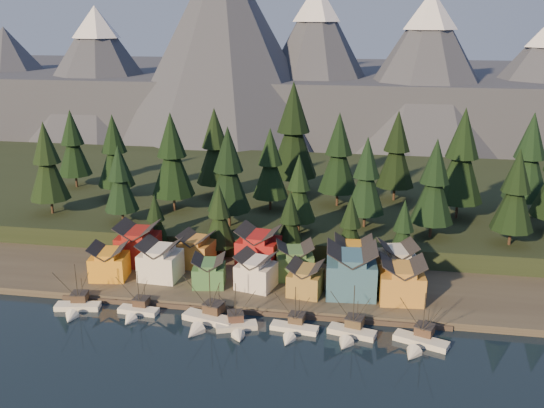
% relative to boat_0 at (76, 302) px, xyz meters
% --- Properties ---
extents(ground, '(500.00, 500.00, 0.00)m').
position_rel_boat_0_xyz_m(ground, '(34.74, -10.39, -2.05)').
color(ground, black).
rests_on(ground, ground).
extents(shore_strip, '(400.00, 50.00, 1.50)m').
position_rel_boat_0_xyz_m(shore_strip, '(34.74, 29.61, -1.30)').
color(shore_strip, '#39322A').
rests_on(shore_strip, ground).
extents(hillside, '(420.00, 100.00, 6.00)m').
position_rel_boat_0_xyz_m(hillside, '(34.74, 79.61, 0.95)').
color(hillside, black).
rests_on(hillside, ground).
extents(dock, '(80.00, 4.00, 1.00)m').
position_rel_boat_0_xyz_m(dock, '(34.74, 6.11, -1.55)').
color(dock, '#473B33').
rests_on(dock, ground).
extents(mountain_ridge, '(560.00, 190.00, 90.00)m').
position_rel_boat_0_xyz_m(mountain_ridge, '(30.54, 203.20, 24.01)').
color(mountain_ridge, '#434956').
rests_on(mountain_ridge, ground).
extents(boat_0, '(9.58, 10.18, 10.78)m').
position_rel_boat_0_xyz_m(boat_0, '(0.00, 0.00, 0.00)').
color(boat_0, white).
rests_on(boat_0, ground).
extents(boat_1, '(8.51, 9.16, 9.98)m').
position_rel_boat_0_xyz_m(boat_1, '(12.70, 0.53, -0.13)').
color(boat_1, white).
rests_on(boat_1, ground).
extents(boat_2, '(11.29, 11.79, 12.14)m').
position_rel_boat_0_xyz_m(boat_2, '(27.53, -0.93, 0.21)').
color(boat_2, silver).
rests_on(boat_2, ground).
extents(boat_3, '(8.57, 9.09, 10.33)m').
position_rel_boat_0_xyz_m(boat_3, '(34.06, -2.47, 0.00)').
color(boat_3, beige).
rests_on(boat_3, ground).
extents(boat_4, '(9.59, 10.24, 9.88)m').
position_rel_boat_0_xyz_m(boat_4, '(44.72, -1.45, -0.26)').
color(boat_4, white).
rests_on(boat_4, ground).
extents(boat_5, '(9.62, 10.12, 11.04)m').
position_rel_boat_0_xyz_m(boat_5, '(55.53, -1.25, 0.08)').
color(boat_5, beige).
rests_on(boat_5, ground).
extents(boat_6, '(10.55, 10.95, 11.09)m').
position_rel_boat_0_xyz_m(boat_6, '(68.01, -2.52, -0.01)').
color(boat_6, silver).
rests_on(boat_6, ground).
extents(house_front_0, '(8.66, 8.30, 7.75)m').
position_rel_boat_0_xyz_m(house_front_0, '(1.45, 13.63, 3.52)').
color(house_front_0, orange).
rests_on(house_front_0, shore_strip).
extents(house_front_1, '(8.86, 8.54, 8.70)m').
position_rel_boat_0_xyz_m(house_front_1, '(12.76, 15.37, 4.02)').
color(house_front_1, white).
rests_on(house_front_1, shore_strip).
extents(house_front_2, '(7.71, 7.75, 6.61)m').
position_rel_boat_0_xyz_m(house_front_2, '(24.34, 13.57, 2.93)').
color(house_front_2, '#3E743E').
rests_on(house_front_2, shore_strip).
extents(house_front_3, '(9.07, 8.81, 7.74)m').
position_rel_boat_0_xyz_m(house_front_3, '(34.58, 14.15, 3.52)').
color(house_front_3, white).
rests_on(house_front_3, shore_strip).
extents(house_front_4, '(7.65, 8.11, 6.91)m').
position_rel_boat_0_xyz_m(house_front_4, '(45.41, 12.83, 3.08)').
color(house_front_4, olive).
rests_on(house_front_4, shore_strip).
extents(house_front_5, '(10.87, 10.01, 10.75)m').
position_rel_boat_0_xyz_m(house_front_5, '(54.80, 14.11, 5.10)').
color(house_front_5, '#325D76').
rests_on(house_front_5, shore_strip).
extents(house_front_6, '(9.55, 9.10, 8.91)m').
position_rel_boat_0_xyz_m(house_front_6, '(65.11, 13.18, 4.13)').
color(house_front_6, '#C68933').
rests_on(house_front_6, shore_strip).
extents(house_back_0, '(9.33, 8.99, 9.87)m').
position_rel_boat_0_xyz_m(house_back_0, '(4.82, 22.60, 4.63)').
color(house_back_0, maroon).
rests_on(house_back_0, shore_strip).
extents(house_back_1, '(8.13, 8.21, 8.05)m').
position_rel_boat_0_xyz_m(house_back_1, '(18.69, 23.46, 3.68)').
color(house_back_1, '#B9792F').
rests_on(house_back_1, shore_strip).
extents(house_back_2, '(10.24, 9.57, 9.85)m').
position_rel_boat_0_xyz_m(house_back_2, '(33.19, 24.84, 4.62)').
color(house_back_2, maroon).
rests_on(house_back_2, shore_strip).
extents(house_back_3, '(9.36, 8.71, 8.10)m').
position_rel_boat_0_xyz_m(house_back_3, '(42.07, 20.82, 3.70)').
color(house_back_3, '#436D3B').
rests_on(house_back_3, shore_strip).
extents(house_back_4, '(8.95, 8.64, 9.12)m').
position_rel_boat_0_xyz_m(house_back_4, '(54.86, 23.06, 4.24)').
color(house_back_4, orange).
rests_on(house_back_4, shore_strip).
extents(house_back_5, '(9.33, 9.40, 8.70)m').
position_rel_boat_0_xyz_m(house_back_5, '(64.45, 23.15, 4.02)').
color(house_back_5, beige).
rests_on(house_back_5, shore_strip).
extents(tree_hill_0, '(10.83, 10.83, 25.22)m').
position_rel_boat_0_xyz_m(tree_hill_0, '(-27.26, 41.61, 17.74)').
color(tree_hill_0, '#332319').
rests_on(tree_hill_0, hillside).
extents(tree_hill_1, '(10.69, 10.69, 24.91)m').
position_rel_boat_0_xyz_m(tree_hill_1, '(-15.26, 57.61, 17.57)').
color(tree_hill_1, '#332319').
rests_on(tree_hill_1, hillside).
extents(tree_hill_2, '(8.81, 8.81, 20.53)m').
position_rel_boat_0_xyz_m(tree_hill_2, '(-5.26, 37.61, 15.17)').
color(tree_hill_2, '#332319').
rests_on(tree_hill_2, hillside).
extents(tree_hill_3, '(11.69, 11.69, 27.24)m').
position_rel_boat_0_xyz_m(tree_hill_3, '(4.74, 49.61, 18.84)').
color(tree_hill_3, '#332319').
rests_on(tree_hill_3, hillside).
extents(tree_hill_4, '(11.36, 11.36, 26.47)m').
position_rel_boat_0_xyz_m(tree_hill_4, '(12.74, 64.61, 18.42)').
color(tree_hill_4, '#332319').
rests_on(tree_hill_4, hillside).
extents(tree_hill_5, '(11.06, 11.06, 25.77)m').
position_rel_boat_0_xyz_m(tree_hill_5, '(22.74, 39.61, 18.04)').
color(tree_hill_5, '#332319').
rests_on(tree_hill_5, hillside).
extents(tree_hill_6, '(9.87, 9.87, 22.99)m').
position_rel_boat_0_xyz_m(tree_hill_6, '(30.74, 54.61, 16.52)').
color(tree_hill_6, '#332319').
rests_on(tree_hill_6, hillside).
extents(tree_hill_7, '(8.55, 8.55, 19.92)m').
position_rel_boat_0_xyz_m(tree_hill_7, '(40.74, 37.61, 14.83)').
color(tree_hill_7, '#332319').
rests_on(tree_hill_7, hillside).
extents(tree_hill_8, '(11.38, 11.38, 26.51)m').
position_rel_boat_0_xyz_m(tree_hill_8, '(48.74, 61.61, 18.44)').
color(tree_hill_8, '#332319').
rests_on(tree_hill_8, hillside).
extents(tree_hill_9, '(10.02, 10.02, 23.35)m').
position_rel_boat_0_xyz_m(tree_hill_9, '(56.74, 44.61, 16.72)').
color(tree_hill_9, '#332319').
rests_on(tree_hill_9, hillside).
extents(tree_hill_10, '(11.26, 11.26, 26.22)m').
position_rel_boat_0_xyz_m(tree_hill_10, '(64.74, 69.61, 18.29)').
color(tree_hill_10, '#332319').
rests_on(tree_hill_10, hillside).
extents(tree_hill_11, '(10.47, 10.47, 24.40)m').
position_rel_boat_0_xyz_m(tree_hill_11, '(72.74, 39.61, 17.29)').
color(tree_hill_11, '#332319').
rests_on(tree_hill_11, hillside).
extents(tree_hill_12, '(12.65, 12.65, 29.46)m').
position_rel_boat_0_xyz_m(tree_hill_12, '(80.74, 55.61, 20.06)').
color(tree_hill_12, '#332319').
rests_on(tree_hill_12, hillside).
extents(tree_hill_13, '(9.93, 9.93, 23.12)m').
position_rel_boat_0_xyz_m(tree_hill_13, '(90.74, 37.61, 16.59)').
color(tree_hill_13, '#332319').
rests_on(tree_hill_13, hillside).
extents(tree_hill_14, '(11.97, 11.97, 27.89)m').
position_rel_boat_0_xyz_m(tree_hill_14, '(98.74, 61.61, 19.20)').
color(tree_hill_14, '#332319').
rests_on(tree_hill_14, hillside).
extents(tree_hill_15, '(14.41, 14.41, 33.56)m').
position_rel_boat_0_xyz_m(tree_hill_15, '(34.74, 71.61, 22.30)').
color(tree_hill_15, '#332319').
rests_on(tree_hill_15, hillside).
extents(tree_hill_16, '(10.44, 10.44, 24.32)m').
position_rel_boat_0_xyz_m(tree_hill_16, '(-33.26, 67.61, 17.24)').
color(tree_hill_16, '#332319').
rests_on(tree_hill_16, hillside).
extents(tree_shore_0, '(6.50, 6.50, 15.15)m').
position_rel_boat_0_xyz_m(tree_shore_0, '(6.74, 29.61, 7.72)').
color(tree_shore_0, '#332319').
rests_on(tree_shore_0, shore_strip).
extents(tree_shore_1, '(7.93, 7.93, 18.48)m').
position_rel_boat_0_xyz_m(tree_shore_1, '(22.74, 29.61, 9.55)').
color(tree_shore_1, '#332319').
rests_on(tree_shore_1, shore_strip).
extents(tree_shore_2, '(7.57, 7.57, 17.63)m').
position_rel_boat_0_xyz_m(tree_shore_2, '(39.74, 29.61, 9.08)').
color(tree_shore_2, '#332319').
rests_on(tree_shore_2, shore_strip).
extents(tree_shore_3, '(7.36, 7.36, 17.15)m').
position_rel_boat_0_xyz_m(tree_shore_3, '(53.74, 29.61, 8.82)').
color(tree_shore_3, '#332319').
rests_on(tree_shore_3, shore_strip).
extents(tree_shore_4, '(7.18, 7.18, 16.73)m').
position_rel_boat_0_xyz_m(tree_shore_4, '(65.74, 29.61, 8.59)').
color(tree_shore_4, '#332319').
rests_on(tree_shore_4, shore_strip).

